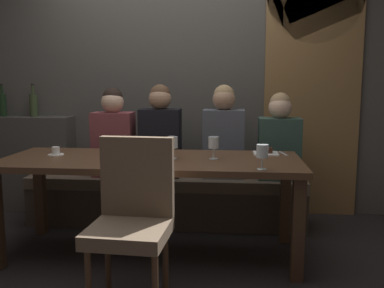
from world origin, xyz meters
name	(u,v)px	position (x,y,z in m)	size (l,w,h in m)	color
ground	(152,254)	(0.00, 0.00, 0.00)	(9.00, 9.00, 0.00)	black
back_wall_tiled	(173,61)	(0.00, 1.22, 1.50)	(6.00, 0.12, 3.00)	#4C4944
arched_door	(313,74)	(1.35, 1.15, 1.36)	(0.90, 0.05, 2.55)	olive
back_counter	(20,163)	(-1.55, 1.04, 0.47)	(1.10, 0.28, 0.95)	#413E3A
dining_table	(151,170)	(0.00, 0.00, 0.65)	(2.20, 0.84, 0.74)	#412B1C
banquette_bench	(166,199)	(0.00, 0.70, 0.23)	(2.50, 0.44, 0.45)	#40352A
chair_near_side	(132,211)	(0.03, -0.72, 0.56)	(0.47, 0.47, 0.98)	#4C3321
diner_redhead	(113,134)	(-0.47, 0.68, 0.83)	(0.36, 0.24, 0.80)	brown
diner_bearded	(160,133)	(-0.05, 0.70, 0.84)	(0.36, 0.24, 0.83)	black
diner_far_end	(224,134)	(0.52, 0.72, 0.84)	(0.36, 0.24, 0.82)	#4C515B
diner_near_end	(279,139)	(1.01, 0.68, 0.81)	(0.36, 0.24, 0.76)	#2D473D
wine_bottle_dark_red	(3,104)	(-1.71, 1.06, 1.07)	(0.08, 0.08, 0.33)	black
wine_bottle_pale_label	(34,104)	(-1.39, 1.06, 1.07)	(0.08, 0.08, 0.33)	#384728
wine_glass_center_back	(262,152)	(0.79, -0.34, 0.86)	(0.08, 0.08, 0.16)	silver
wine_glass_end_right	(173,143)	(0.16, 0.00, 0.86)	(0.08, 0.08, 0.16)	silver
wine_glass_far_left	(214,143)	(0.46, 0.02, 0.86)	(0.08, 0.08, 0.16)	silver
espresso_cup	(56,152)	(-0.75, 0.06, 0.77)	(0.12, 0.12, 0.06)	white
dessert_plate	(266,152)	(0.86, 0.26, 0.75)	(0.19, 0.19, 0.05)	white
fork_on_table	(284,154)	(1.00, 0.28, 0.74)	(0.02, 0.17, 0.01)	silver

